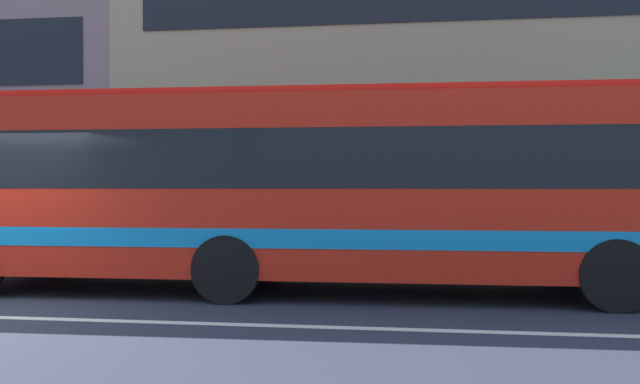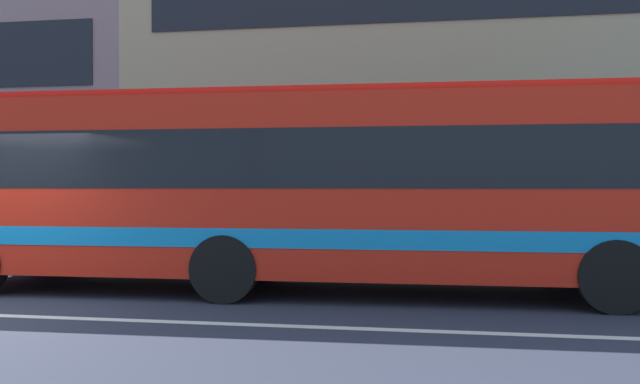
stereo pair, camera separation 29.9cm
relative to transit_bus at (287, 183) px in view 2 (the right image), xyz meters
name	(u,v)px [view 2 (the right image)]	position (x,y,z in m)	size (l,w,h in m)	color
apartment_block_right	(539,53)	(6.18, 12.99, 4.56)	(25.21, 12.01, 12.62)	tan
transit_bus	(287,183)	(0.00, 0.00, 0.00)	(11.47, 2.76, 3.18)	red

